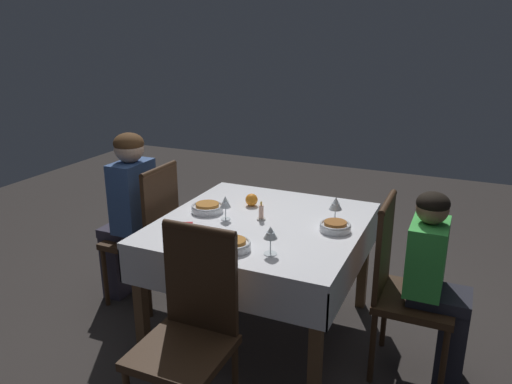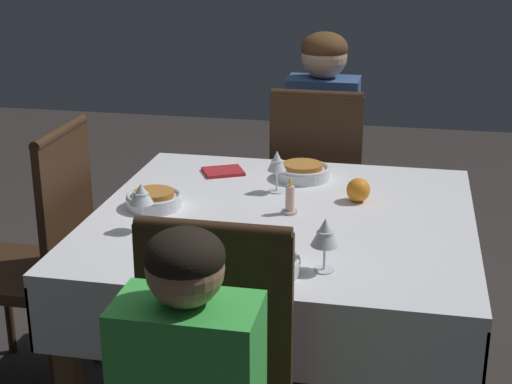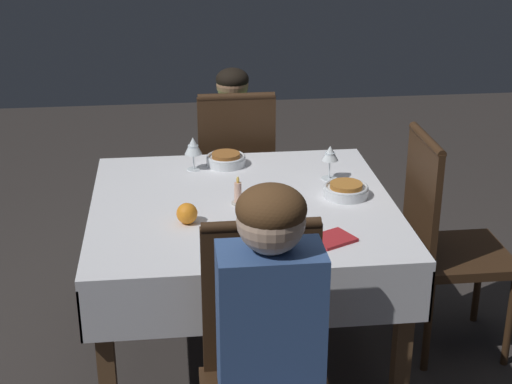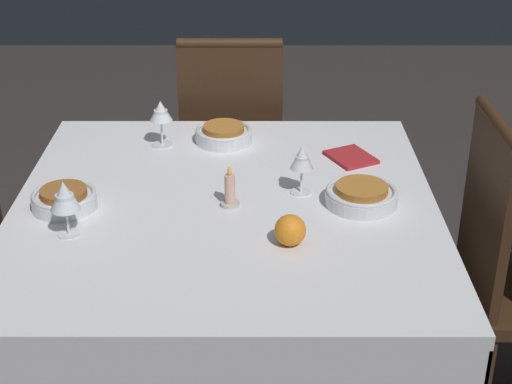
{
  "view_description": "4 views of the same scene",
  "coord_description": "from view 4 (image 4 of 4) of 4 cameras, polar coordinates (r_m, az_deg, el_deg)",
  "views": [
    {
      "loc": [
        2.5,
        1.07,
        1.81
      ],
      "look_at": [
        -0.05,
        -0.06,
        0.89
      ],
      "focal_mm": 35.0,
      "sensor_mm": 36.0,
      "label": 1
    },
    {
      "loc": [
        -0.38,
        2.29,
        1.62
      ],
      "look_at": [
        0.09,
        -0.02,
        0.79
      ],
      "focal_mm": 55.0,
      "sensor_mm": 36.0,
      "label": 2
    },
    {
      "loc": [
        -0.27,
        -2.83,
        1.95
      ],
      "look_at": [
        0.05,
        -0.07,
        0.8
      ],
      "focal_mm": 55.0,
      "sensor_mm": 36.0,
      "label": 3
    },
    {
      "loc": [
        -1.9,
        -0.09,
        1.72
      ],
      "look_at": [
        -0.1,
        -0.08,
        0.81
      ],
      "focal_mm": 55.0,
      "sensor_mm": 36.0,
      "label": 4
    }
  ],
  "objects": [
    {
      "name": "wine_glass_south",
      "position": [
        2.15,
        3.36,
        2.42
      ],
      "size": [
        0.06,
        0.06,
        0.15
      ],
      "color": "white",
      "rests_on": "dining_table"
    },
    {
      "name": "wine_glass_east",
      "position": [
        2.47,
        -6.94,
        5.73
      ],
      "size": [
        0.07,
        0.07,
        0.15
      ],
      "color": "white",
      "rests_on": "dining_table"
    },
    {
      "name": "napkin_red_folded",
      "position": [
        2.41,
        6.91,
        2.53
      ],
      "size": [
        0.18,
        0.17,
        0.01
      ],
      "rotation": [
        0.0,
        0.0,
        0.47
      ],
      "color": "#AD2328",
      "rests_on": "dining_table"
    },
    {
      "name": "dining_table",
      "position": [
        2.18,
        -2.22,
        -2.72
      ],
      "size": [
        1.19,
        1.16,
        0.73
      ],
      "color": "silver",
      "rests_on": "ground_plane"
    },
    {
      "name": "orange_fruit",
      "position": [
        1.93,
        2.5,
        -2.8
      ],
      "size": [
        0.08,
        0.08,
        0.08
      ],
      "primitive_type": "sphere",
      "color": "orange",
      "rests_on": "dining_table"
    },
    {
      "name": "bowl_south",
      "position": [
        2.14,
        7.67,
        -0.21
      ],
      "size": [
        0.2,
        0.2,
        0.06
      ],
      "color": "silver",
      "rests_on": "dining_table"
    },
    {
      "name": "bowl_north",
      "position": [
        2.16,
        -13.78,
        -0.47
      ],
      "size": [
        0.17,
        0.17,
        0.06
      ],
      "color": "silver",
      "rests_on": "dining_table"
    },
    {
      "name": "candle_centerpiece",
      "position": [
        2.11,
        -1.91,
        -0.03
      ],
      "size": [
        0.05,
        0.05,
        0.12
      ],
      "color": "beige",
      "rests_on": "dining_table"
    },
    {
      "name": "bowl_east",
      "position": [
        2.51,
        -2.36,
        4.26
      ],
      "size": [
        0.18,
        0.18,
        0.06
      ],
      "color": "silver",
      "rests_on": "dining_table"
    },
    {
      "name": "wine_glass_north",
      "position": [
        1.99,
        -13.76,
        -0.38
      ],
      "size": [
        0.08,
        0.08,
        0.15
      ],
      "color": "white",
      "rests_on": "dining_table"
    },
    {
      "name": "chair_east",
      "position": [
        2.99,
        -1.75,
        3.39
      ],
      "size": [
        0.41,
        0.4,
        0.98
      ],
      "rotation": [
        0.0,
        0.0,
        1.57
      ],
      "color": "#382314",
      "rests_on": "ground_plane"
    }
  ]
}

